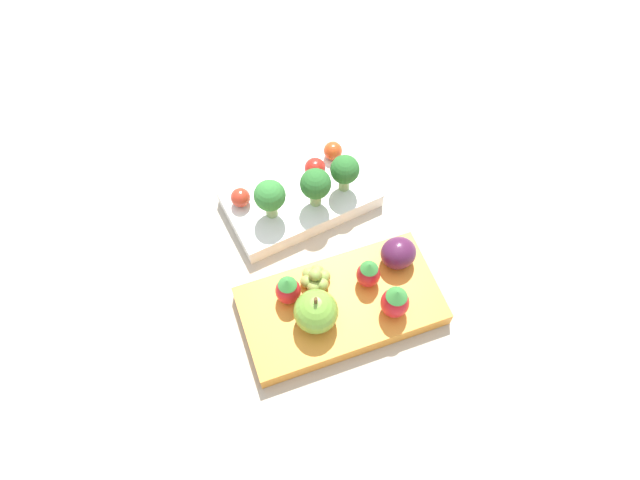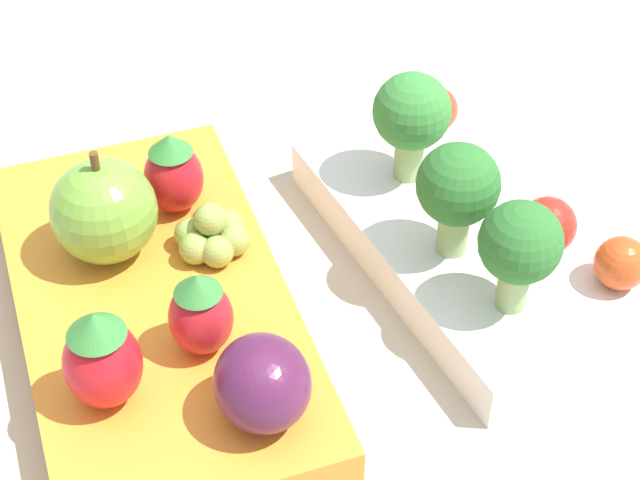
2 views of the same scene
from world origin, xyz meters
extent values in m
plane|color=#BCB29E|center=(0.00, 0.00, 0.00)|extent=(4.00, 4.00, 0.00)
cube|color=white|center=(0.00, 0.07, 0.01)|extent=(0.20, 0.13, 0.02)
cube|color=orange|center=(0.00, -0.08, 0.01)|extent=(0.23, 0.12, 0.02)
cylinder|color=#93B770|center=(0.06, 0.07, 0.03)|extent=(0.01, 0.01, 0.02)
sphere|color=#2D702D|center=(0.06, 0.07, 0.06)|extent=(0.04, 0.04, 0.04)
cylinder|color=#93B770|center=(-0.04, 0.06, 0.03)|extent=(0.01, 0.01, 0.02)
sphere|color=#388438|center=(-0.04, 0.06, 0.06)|extent=(0.04, 0.04, 0.04)
cylinder|color=#93B770|center=(0.01, 0.06, 0.03)|extent=(0.01, 0.01, 0.02)
sphere|color=#2D702D|center=(0.01, 0.06, 0.06)|extent=(0.04, 0.04, 0.04)
sphere|color=#DB4C1E|center=(0.06, 0.12, 0.04)|extent=(0.02, 0.02, 0.02)
sphere|color=red|center=(0.03, 0.10, 0.04)|extent=(0.03, 0.03, 0.03)
sphere|color=red|center=(-0.07, 0.08, 0.04)|extent=(0.02, 0.02, 0.02)
sphere|color=#70A838|center=(-0.03, -0.09, 0.05)|extent=(0.05, 0.05, 0.05)
cylinder|color=brown|center=(-0.03, -0.09, 0.07)|extent=(0.00, 0.00, 0.01)
ellipsoid|color=red|center=(-0.05, -0.06, 0.04)|extent=(0.03, 0.03, 0.04)
cone|color=#388438|center=(-0.05, -0.06, 0.06)|extent=(0.02, 0.02, 0.01)
ellipsoid|color=red|center=(0.04, -0.07, 0.04)|extent=(0.03, 0.03, 0.03)
cone|color=#388438|center=(0.04, -0.07, 0.06)|extent=(0.02, 0.02, 0.01)
ellipsoid|color=red|center=(0.05, -0.11, 0.04)|extent=(0.03, 0.03, 0.04)
cone|color=#388438|center=(0.05, -0.11, 0.06)|extent=(0.02, 0.02, 0.01)
ellipsoid|color=#511E42|center=(0.08, -0.05, 0.04)|extent=(0.04, 0.04, 0.04)
sphere|color=#8EA84C|center=(-0.01, -0.05, 0.03)|extent=(0.02, 0.02, 0.02)
sphere|color=#8EA84C|center=(-0.01, -0.04, 0.03)|extent=(0.02, 0.02, 0.02)
sphere|color=#8EA84C|center=(-0.02, -0.04, 0.03)|extent=(0.02, 0.02, 0.02)
sphere|color=#8EA84C|center=(-0.03, -0.05, 0.03)|extent=(0.02, 0.02, 0.02)
sphere|color=#8EA84C|center=(-0.02, -0.06, 0.03)|extent=(0.02, 0.02, 0.02)
sphere|color=#8EA84C|center=(-0.01, -0.06, 0.03)|extent=(0.02, 0.02, 0.02)
sphere|color=#8EA84C|center=(-0.02, -0.05, 0.04)|extent=(0.02, 0.02, 0.02)
camera|label=1|loc=(-0.11, -0.32, 0.61)|focal=32.00mm
camera|label=2|loc=(0.34, -0.11, 0.36)|focal=60.00mm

